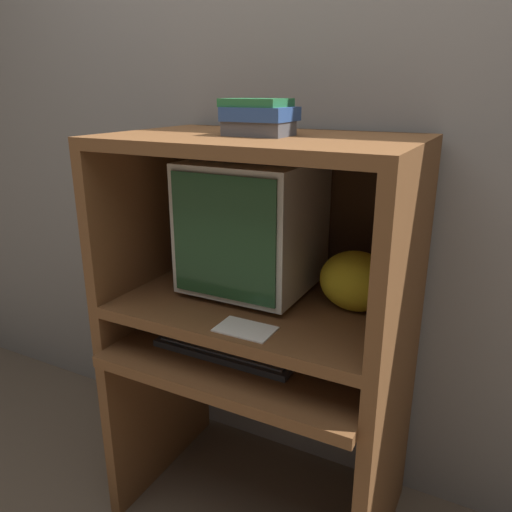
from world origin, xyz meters
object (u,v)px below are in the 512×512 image
(crt_monitor, at_px, (253,225))
(book_stack, at_px, (259,117))
(snack_bag, at_px, (356,281))
(keyboard, at_px, (227,349))
(mouse, at_px, (318,370))

(crt_monitor, distance_m, book_stack, 0.35)
(snack_bag, height_order, book_stack, book_stack)
(snack_bag, distance_m, book_stack, 0.55)
(snack_bag, bearing_deg, keyboard, -152.23)
(crt_monitor, height_order, keyboard, crt_monitor)
(book_stack, bearing_deg, keyboard, -116.18)
(crt_monitor, bearing_deg, book_stack, -52.54)
(crt_monitor, distance_m, snack_bag, 0.37)
(keyboard, distance_m, mouse, 0.30)
(mouse, xyz_separation_m, snack_bag, (0.04, 0.17, 0.22))
(keyboard, xyz_separation_m, mouse, (0.30, 0.01, 0.00))
(crt_monitor, height_order, snack_bag, crt_monitor)
(keyboard, relative_size, mouse, 6.12)
(crt_monitor, relative_size, keyboard, 0.92)
(mouse, bearing_deg, snack_bag, 75.55)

